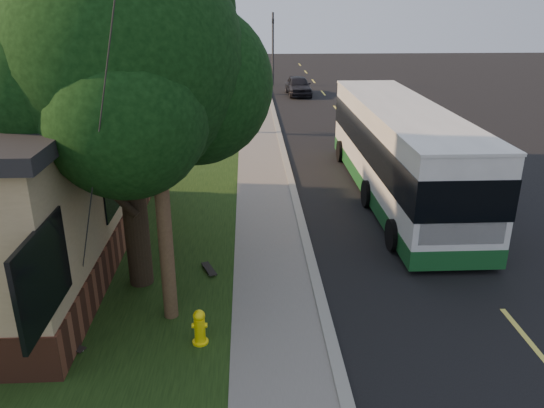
{
  "coord_description": "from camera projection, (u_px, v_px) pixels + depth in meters",
  "views": [
    {
      "loc": [
        -1.6,
        -8.87,
        6.44
      ],
      "look_at": [
        -0.99,
        3.86,
        1.5
      ],
      "focal_mm": 35.0,
      "sensor_mm": 36.0,
      "label": 1
    }
  ],
  "objects": [
    {
      "name": "ground",
      "position": [
        330.0,
        342.0,
        10.66
      ],
      "size": [
        120.0,
        120.0,
        0.0
      ],
      "primitive_type": "plane",
      "color": "black",
      "rests_on": "ground"
    },
    {
      "name": "fire_hydrant",
      "position": [
        200.0,
        327.0,
        10.39
      ],
      "size": [
        0.32,
        0.32,
        0.74
      ],
      "color": "yellow",
      "rests_on": "grass_verge"
    },
    {
      "name": "leafy_tree",
      "position": [
        123.0,
        64.0,
        11.08
      ],
      "size": [
        6.3,
        6.0,
        7.8
      ],
      "color": "black",
      "rests_on": "grass_verge"
    },
    {
      "name": "curb",
      "position": [
        291.0,
        180.0,
        19.95
      ],
      "size": [
        0.25,
        80.0,
        0.12
      ],
      "primitive_type": "cube",
      "color": "gray",
      "rests_on": "ground"
    },
    {
      "name": "bare_tree_far",
      "position": [
        227.0,
        66.0,
        37.75
      ],
      "size": [
        1.38,
        1.21,
        4.03
      ],
      "color": "black",
      "rests_on": "grass_verge"
    },
    {
      "name": "road",
      "position": [
        395.0,
        180.0,
        20.15
      ],
      "size": [
        8.0,
        80.0,
        0.01
      ],
      "primitive_type": "cube",
      "color": "black",
      "rests_on": "ground"
    },
    {
      "name": "skateboard_spare",
      "position": [
        69.0,
        346.0,
        10.34
      ],
      "size": [
        0.74,
        0.5,
        0.07
      ],
      "color": "black",
      "rests_on": "grass_verge"
    },
    {
      "name": "skateboard_main",
      "position": [
        209.0,
        269.0,
        13.27
      ],
      "size": [
        0.45,
        0.78,
        0.07
      ],
      "color": "black",
      "rests_on": "grass_verge"
    },
    {
      "name": "distant_car",
      "position": [
        298.0,
        86.0,
        37.76
      ],
      "size": [
        1.75,
        4.02,
        1.35
      ],
      "primitive_type": "imported",
      "rotation": [
        0.0,
        0.0,
        0.04
      ],
      "color": "black",
      "rests_on": "ground"
    },
    {
      "name": "bare_tree_near",
      "position": [
        209.0,
        91.0,
        26.49
      ],
      "size": [
        1.38,
        1.21,
        4.31
      ],
      "color": "black",
      "rests_on": "grass_verge"
    },
    {
      "name": "utility_pole",
      "position": [
        154.0,
        104.0,
        9.77
      ],
      "size": [
        2.86,
        3.21,
        9.07
      ],
      "color": "#473321",
      "rests_on": "ground"
    },
    {
      "name": "transit_bus",
      "position": [
        399.0,
        149.0,
        17.96
      ],
      "size": [
        2.69,
        11.66,
        3.16
      ],
      "color": "silver",
      "rests_on": "ground"
    },
    {
      "name": "sidewalk",
      "position": [
        264.0,
        181.0,
        19.92
      ],
      "size": [
        2.0,
        80.0,
        0.08
      ],
      "primitive_type": "cube",
      "color": "slate",
      "rests_on": "ground"
    },
    {
      "name": "traffic_signal",
      "position": [
        273.0,
        44.0,
        41.2
      ],
      "size": [
        0.18,
        0.22,
        5.5
      ],
      "color": "#2D2D30",
      "rests_on": "ground"
    },
    {
      "name": "grass_verge",
      "position": [
        171.0,
        183.0,
        19.77
      ],
      "size": [
        5.0,
        80.0,
        0.07
      ],
      "primitive_type": "cube",
      "color": "black",
      "rests_on": "ground"
    }
  ]
}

